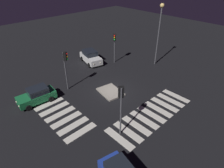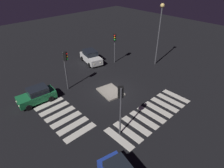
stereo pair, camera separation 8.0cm
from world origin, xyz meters
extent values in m
plane|color=black|center=(0.00, 0.00, 0.00)|extent=(80.00, 80.00, 0.00)
cube|color=gray|center=(0.07, -0.31, 0.09)|extent=(3.28, 2.68, 0.18)
cube|color=#196B38|center=(-4.01, -7.32, 0.67)|extent=(1.98, 4.02, 0.80)
cube|color=black|center=(-3.99, -7.08, 1.40)|extent=(1.68, 2.11, 0.65)
cylinder|color=black|center=(-3.29, -8.59, 0.31)|extent=(0.28, 0.64, 0.63)
cylinder|color=black|center=(-4.93, -8.46, 0.31)|extent=(0.28, 0.64, 0.63)
cylinder|color=black|center=(-3.10, -6.18, 0.31)|extent=(0.28, 0.64, 0.63)
cylinder|color=black|center=(-4.73, -6.05, 0.31)|extent=(0.28, 0.64, 0.63)
sphere|color=#F2EABF|center=(-3.71, -9.26, 0.67)|extent=(0.21, 0.21, 0.21)
sphere|color=#F2EABF|center=(-4.62, -9.19, 0.67)|extent=(0.21, 0.21, 0.21)
cube|color=silver|center=(-7.91, 3.11, 0.74)|extent=(4.58, 2.75, 0.88)
cube|color=black|center=(-8.17, 3.16, 1.53)|extent=(2.51, 2.12, 0.71)
cylinder|color=black|center=(-6.42, 3.68, 0.34)|extent=(0.73, 0.40, 0.69)
cylinder|color=black|center=(-6.82, 1.93, 0.34)|extent=(0.73, 0.40, 0.69)
cylinder|color=black|center=(-9.00, 4.28, 0.34)|extent=(0.73, 0.40, 0.69)
cylinder|color=black|center=(-9.41, 2.53, 0.34)|extent=(0.73, 0.40, 0.69)
sphere|color=#F2EABF|center=(-5.76, 3.12, 0.74)|extent=(0.23, 0.23, 0.23)
sphere|color=#F2EABF|center=(-5.98, 2.14, 0.74)|extent=(0.23, 0.23, 0.23)
cylinder|color=black|center=(7.79, -6.38, 0.31)|extent=(0.65, 0.34, 0.61)
cylinder|color=#47474C|center=(-3.99, -3.50, 2.36)|extent=(0.14, 0.14, 4.72)
cube|color=black|center=(-3.86, -3.38, 4.24)|extent=(0.53, 0.54, 0.96)
sphere|color=red|center=(-3.71, -3.25, 4.54)|extent=(0.22, 0.22, 0.22)
sphere|color=orange|center=(-3.71, -3.25, 4.24)|extent=(0.22, 0.22, 0.22)
sphere|color=green|center=(-3.71, -3.25, 3.94)|extent=(0.22, 0.22, 0.22)
cylinder|color=#47474C|center=(5.37, -4.09, 2.39)|extent=(0.14, 0.14, 4.77)
cube|color=black|center=(5.23, -3.98, 4.29)|extent=(0.52, 0.54, 0.96)
sphere|color=red|center=(5.07, -3.86, 4.59)|extent=(0.22, 0.22, 0.22)
sphere|color=orange|center=(5.07, -3.86, 4.29)|extent=(0.22, 0.22, 0.22)
sphere|color=green|center=(5.07, -3.86, 3.99)|extent=(0.22, 0.22, 0.22)
cylinder|color=#47474C|center=(-5.57, 5.79, 2.23)|extent=(0.14, 0.14, 4.46)
cube|color=black|center=(-5.44, 5.66, 3.98)|extent=(0.54, 0.54, 0.96)
sphere|color=red|center=(-5.31, 5.52, 4.28)|extent=(0.22, 0.22, 0.22)
sphere|color=orange|center=(-5.31, 5.52, 3.98)|extent=(0.22, 0.22, 0.22)
sphere|color=green|center=(-5.31, 5.52, 3.68)|extent=(0.22, 0.22, 0.22)
cylinder|color=#47474C|center=(-0.95, 9.81, 4.06)|extent=(0.18, 0.18, 8.11)
sphere|color=#F9D172|center=(-0.95, 9.81, 8.29)|extent=(0.56, 0.56, 0.56)
cube|color=silver|center=(-2.88, -6.59, 0.01)|extent=(0.70, 3.20, 0.02)
cube|color=silver|center=(-1.73, -6.59, 0.01)|extent=(0.70, 3.20, 0.02)
cube|color=silver|center=(-0.58, -6.59, 0.01)|extent=(0.70, 3.20, 0.02)
cube|color=silver|center=(0.57, -6.59, 0.01)|extent=(0.70, 3.20, 0.02)
cube|color=silver|center=(1.72, -6.59, 0.01)|extent=(0.70, 3.20, 0.02)
cube|color=silver|center=(2.88, -6.59, 0.01)|extent=(0.70, 3.20, 0.02)
cube|color=silver|center=(5.73, -4.60, 0.01)|extent=(3.20, 0.70, 0.02)
cube|color=silver|center=(5.73, -3.45, 0.01)|extent=(3.20, 0.70, 0.02)
cube|color=silver|center=(5.73, -2.30, 0.01)|extent=(3.20, 0.70, 0.02)
cube|color=silver|center=(5.73, -1.15, 0.01)|extent=(3.20, 0.70, 0.02)
cube|color=silver|center=(5.73, 0.00, 0.01)|extent=(3.20, 0.70, 0.02)
cube|color=silver|center=(5.73, 1.15, 0.01)|extent=(3.20, 0.70, 0.02)
cube|color=silver|center=(5.73, 2.30, 0.01)|extent=(3.20, 0.70, 0.02)
cube|color=silver|center=(5.73, 3.45, 0.01)|extent=(3.20, 0.70, 0.02)
cube|color=silver|center=(5.73, 4.60, 0.01)|extent=(3.20, 0.70, 0.02)
camera|label=1|loc=(13.75, -13.05, 12.68)|focal=30.95mm
camera|label=2|loc=(13.81, -12.99, 12.68)|focal=30.95mm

